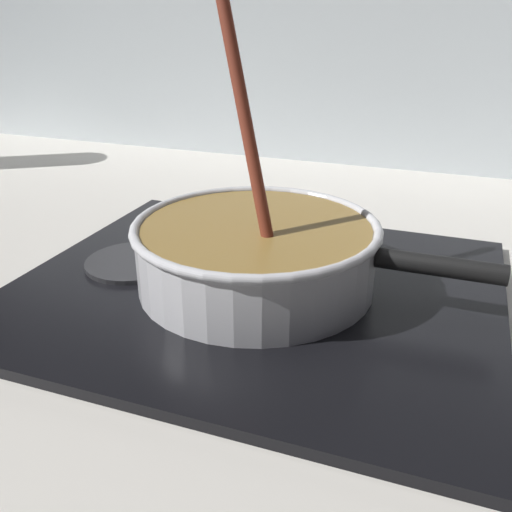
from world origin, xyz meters
TOP-DOWN VIEW (x-y plane):
  - ground at (0.00, 0.00)m, footprint 2.40×1.60m
  - backsplash_wall at (0.00, 0.79)m, footprint 2.40×0.02m
  - hob_plate at (-0.04, 0.15)m, footprint 0.56×0.48m
  - burner_ring at (-0.04, 0.15)m, footprint 0.18×0.18m
  - spare_burner at (-0.21, 0.15)m, footprint 0.12×0.12m
  - cooking_pan at (-0.04, 0.15)m, footprint 0.41×0.29m

SIDE VIEW (x-z plane):
  - ground at x=0.00m, z-range -0.04..0.00m
  - hob_plate at x=-0.04m, z-range 0.00..0.01m
  - spare_burner at x=-0.21m, z-range 0.01..0.02m
  - burner_ring at x=-0.04m, z-range 0.01..0.02m
  - cooking_pan at x=-0.04m, z-range -0.11..0.22m
  - backsplash_wall at x=0.00m, z-range 0.00..0.55m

